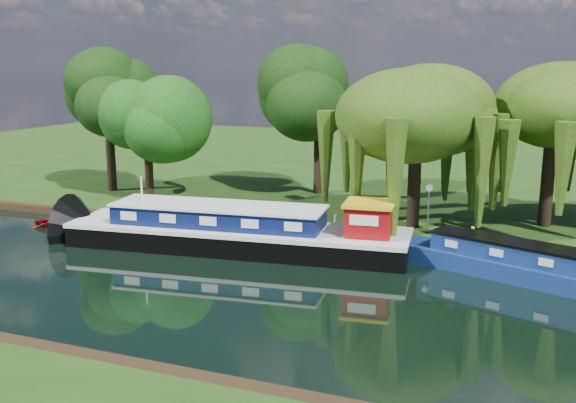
% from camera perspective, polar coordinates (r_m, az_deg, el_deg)
% --- Properties ---
extents(ground, '(120.00, 120.00, 0.00)m').
position_cam_1_polar(ground, '(25.54, 7.32, -9.17)').
color(ground, black).
extents(far_bank, '(120.00, 52.00, 0.45)m').
position_cam_1_polar(far_bank, '(58.13, 15.46, 2.80)').
color(far_bank, '#1E3A0F').
rests_on(far_bank, ground).
extents(dutch_barge, '(17.73, 5.81, 3.67)m').
position_cam_1_polar(dutch_barge, '(32.59, -4.36, -2.69)').
color(dutch_barge, black).
rests_on(dutch_barge, ground).
extents(narrowboat, '(12.13, 5.99, 1.77)m').
position_cam_1_polar(narrowboat, '(29.82, 20.43, -5.42)').
color(narrowboat, navy).
rests_on(narrowboat, ground).
extents(red_dinghy, '(3.14, 2.43, 0.60)m').
position_cam_1_polar(red_dinghy, '(39.38, -19.81, -2.15)').
color(red_dinghy, maroon).
rests_on(red_dinghy, ground).
extents(willow_left, '(6.92, 6.92, 8.29)m').
position_cam_1_polar(willow_left, '(35.03, 11.39, 7.38)').
color(willow_left, black).
rests_on(willow_left, far_bank).
extents(willow_right, '(6.61, 6.61, 8.05)m').
position_cam_1_polar(willow_right, '(37.43, 22.49, 6.77)').
color(willow_right, black).
rests_on(willow_right, far_bank).
extents(tree_far_left, '(4.83, 4.83, 7.78)m').
position_cam_1_polar(tree_far_left, '(42.53, -12.46, 7.21)').
color(tree_far_left, black).
rests_on(tree_far_left, far_bank).
extents(tree_far_back, '(5.30, 5.30, 8.91)m').
position_cam_1_polar(tree_far_back, '(46.46, -15.74, 8.53)').
color(tree_far_back, black).
rests_on(tree_far_back, far_bank).
extents(tree_far_mid, '(5.63, 5.63, 9.22)m').
position_cam_1_polar(tree_far_mid, '(43.76, 2.77, 8.95)').
color(tree_far_mid, black).
rests_on(tree_far_mid, far_bank).
extents(lamppost, '(0.36, 0.36, 2.56)m').
position_cam_1_polar(lamppost, '(34.71, 12.42, 0.53)').
color(lamppost, silver).
rests_on(lamppost, far_bank).
extents(mooring_posts, '(19.16, 0.16, 1.00)m').
position_cam_1_polar(mooring_posts, '(33.18, 10.03, -2.51)').
color(mooring_posts, silver).
rests_on(mooring_posts, far_bank).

